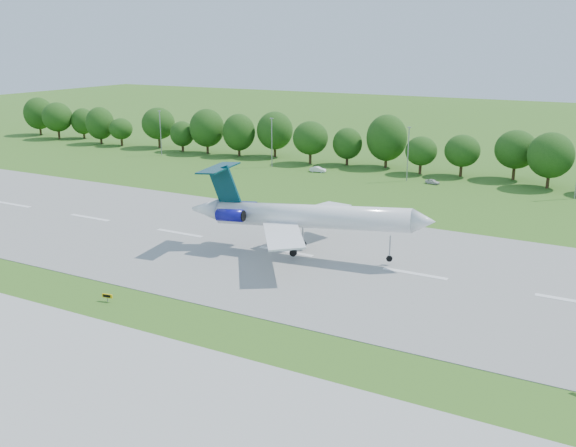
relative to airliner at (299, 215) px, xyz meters
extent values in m
plane|color=#37681B|center=(17.72, -24.73, -6.17)|extent=(600.00, 600.00, 0.00)
cube|color=gray|center=(17.72, 0.27, -6.13)|extent=(400.00, 45.00, 0.08)
cube|color=#ADADA8|center=(17.72, -42.73, -6.13)|extent=(400.00, 23.00, 0.08)
cylinder|color=#382314|center=(-122.28, 67.27, -4.37)|extent=(0.70, 0.70, 3.60)
sphere|color=#13360D|center=(-122.28, 67.27, 0.03)|extent=(8.40, 8.40, 8.40)
cylinder|color=#382314|center=(-82.28, 67.27, -4.37)|extent=(0.70, 0.70, 3.60)
sphere|color=#13360D|center=(-82.28, 67.27, 0.03)|extent=(8.40, 8.40, 8.40)
cylinder|color=#382314|center=(-42.28, 67.27, -4.37)|extent=(0.70, 0.70, 3.60)
sphere|color=#13360D|center=(-42.28, 67.27, 0.03)|extent=(8.40, 8.40, 8.40)
cylinder|color=#382314|center=(-2.28, 67.27, -4.37)|extent=(0.70, 0.70, 3.60)
sphere|color=#13360D|center=(-2.28, 67.27, 0.03)|extent=(8.40, 8.40, 8.40)
cylinder|color=gray|center=(-72.28, 57.27, -0.17)|extent=(0.24, 0.24, 12.00)
cube|color=gray|center=(-72.28, 57.27, 5.93)|extent=(0.90, 0.25, 0.18)
cylinder|color=gray|center=(-37.28, 57.27, -0.17)|extent=(0.24, 0.24, 12.00)
cube|color=gray|center=(-37.28, 57.27, 5.93)|extent=(0.90, 0.25, 0.18)
cylinder|color=gray|center=(-2.28, 57.27, -0.17)|extent=(0.24, 0.24, 12.00)
cube|color=gray|center=(-2.28, 57.27, 5.93)|extent=(0.90, 0.25, 0.18)
cylinder|color=white|center=(1.83, 0.27, -0.05)|extent=(29.56, 7.70, 4.88)
cone|color=white|center=(17.83, 2.65, 0.77)|extent=(3.75, 3.86, 3.56)
cone|color=white|center=(-14.95, -2.22, -0.52)|extent=(5.29, 4.09, 3.64)
cube|color=white|center=(1.09, -6.74, -1.11)|extent=(11.06, 13.26, 0.49)
cube|color=white|center=(-0.91, 6.76, -1.11)|extent=(8.29, 13.54, 0.49)
cube|color=#053038|center=(-11.67, -1.74, 3.31)|extent=(5.20, 1.24, 6.65)
cube|color=#053038|center=(-12.64, -1.88, 6.09)|extent=(4.46, 9.62, 0.37)
cylinder|color=navy|center=(-9.37, -3.96, -0.35)|extent=(4.41, 2.45, 2.06)
cylinder|color=navy|center=(-10.12, 1.06, -0.35)|extent=(4.41, 2.45, 2.06)
cylinder|color=gray|center=(13.40, 1.99, -3.46)|extent=(0.19, 0.19, 3.41)
cylinder|color=black|center=(13.40, 1.99, -5.17)|extent=(0.91, 0.42, 0.88)
cylinder|color=gray|center=(0.21, -2.14, -3.46)|extent=(0.23, 0.23, 3.41)
cylinder|color=black|center=(0.21, -2.14, -5.17)|extent=(1.13, 0.59, 1.07)
cylinder|color=gray|center=(-0.42, 2.11, -3.46)|extent=(0.23, 0.23, 3.41)
cylinder|color=black|center=(-0.42, 2.11, -5.17)|extent=(1.13, 0.59, 1.07)
cube|color=gray|center=(-12.41, -26.74, -5.86)|extent=(0.10, 0.10, 0.62)
cube|color=#E4B10C|center=(-12.41, -26.74, -5.42)|extent=(1.42, 0.38, 0.49)
cube|color=black|center=(-12.39, -26.84, -5.42)|extent=(1.05, 0.18, 0.31)
imported|color=white|center=(-24.30, 56.82, -5.53)|extent=(4.01, 1.83, 1.28)
imported|color=silver|center=(3.73, 57.00, -5.63)|extent=(3.37, 1.93, 1.08)
camera|label=1|loc=(41.43, -80.10, 24.68)|focal=40.00mm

